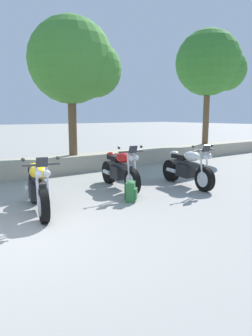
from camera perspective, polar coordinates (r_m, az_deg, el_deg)
name	(u,v)px	position (r m, az deg, el deg)	size (l,w,h in m)	color
ground_plane	(13,240)	(5.25, -19.84, -12.16)	(120.00, 120.00, 0.00)	gray
motorcycle_yellow_near_left	(38,188)	(6.44, -15.61, -3.42)	(0.82, 2.04, 1.18)	black
motorcycle_red_centre	(120,170)	(8.16, -1.07, -0.36)	(0.72, 2.05, 1.18)	black
motorcycle_white_far_right	(187,168)	(8.59, 11.05, -0.04)	(0.70, 2.06, 1.18)	black
rider_backpack	(131,191)	(6.96, 0.89, -4.14)	(0.35, 0.35, 0.47)	#2D6B38
leafy_tree_mid_right	(76,63)	(10.89, -9.07, 18.27)	(2.91, 2.77, 4.47)	brown
leafy_tree_far_right	(212,65)	(15.43, 15.27, 17.61)	(3.08, 2.93, 5.13)	brown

